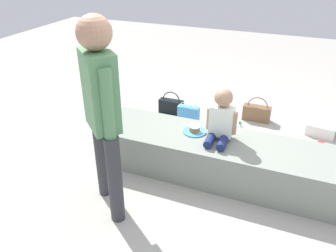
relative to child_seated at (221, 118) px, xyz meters
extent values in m
plane|color=#A4A298|center=(0.03, -0.02, -0.60)|extent=(12.00, 12.00, 0.00)
cube|color=gray|center=(0.03, -0.02, -0.41)|extent=(2.34, 0.60, 0.38)
cylinder|color=navy|center=(-0.06, -0.09, -0.18)|extent=(0.09, 0.25, 0.08)
cylinder|color=navy|center=(0.05, -0.09, -0.18)|extent=(0.09, 0.25, 0.08)
cube|color=white|center=(0.00, 0.02, -0.03)|extent=(0.21, 0.14, 0.28)
sphere|color=tan|center=(0.00, 0.02, 0.19)|extent=(0.16, 0.16, 0.16)
cylinder|color=tan|center=(-0.11, 0.02, -0.04)|extent=(0.05, 0.05, 0.21)
cylinder|color=tan|center=(0.12, 0.02, -0.04)|extent=(0.05, 0.05, 0.21)
cylinder|color=#323338|center=(-0.58, -0.89, -0.22)|extent=(0.11, 0.11, 0.75)
cylinder|color=#323338|center=(-0.84, -0.65, -0.22)|extent=(0.11, 0.11, 0.75)
cube|color=#548A58|center=(-0.71, -0.77, 0.44)|extent=(0.37, 0.36, 0.58)
sphere|color=tan|center=(-0.71, -0.77, 0.85)|extent=(0.24, 0.24, 0.24)
cylinder|color=#548A58|center=(-0.59, -0.88, 0.39)|extent=(0.09, 0.09, 0.54)
cylinder|color=#548A58|center=(-0.84, -0.66, 0.39)|extent=(0.09, 0.09, 0.54)
cylinder|color=#4CA5D8|center=(-0.25, 0.03, -0.21)|extent=(0.22, 0.22, 0.01)
cylinder|color=#94653A|center=(-0.25, 0.03, -0.18)|extent=(0.10, 0.10, 0.05)
cylinder|color=silver|center=(-0.25, 0.03, -0.15)|extent=(0.10, 0.10, 0.01)
cube|color=silver|center=(-0.19, 0.02, -0.20)|extent=(0.11, 0.04, 0.00)
cube|color=#4C99E0|center=(-0.54, 0.71, -0.45)|extent=(0.25, 0.09, 0.30)
torus|color=white|center=(-0.59, 0.71, -0.30)|extent=(0.10, 0.01, 0.10)
torus|color=white|center=(-0.48, 0.71, -0.30)|extent=(0.10, 0.01, 0.10)
cylinder|color=silver|center=(0.06, 0.70, -0.51)|extent=(0.07, 0.07, 0.18)
cone|color=silver|center=(0.06, 0.70, -0.40)|extent=(0.06, 0.06, 0.03)
cylinder|color=#268C3F|center=(0.06, 0.70, -0.38)|extent=(0.03, 0.03, 0.02)
cylinder|color=red|center=(0.91, 0.81, -0.54)|extent=(0.07, 0.07, 0.10)
cube|color=white|center=(0.92, 1.22, -0.53)|extent=(0.35, 0.33, 0.13)
cube|color=black|center=(-0.89, 1.05, -0.51)|extent=(0.31, 0.11, 0.18)
torus|color=black|center=(-0.89, 1.05, -0.41)|extent=(0.23, 0.01, 0.23)
cube|color=brown|center=(0.17, 1.26, -0.50)|extent=(0.33, 0.12, 0.19)
torus|color=brown|center=(0.17, 1.26, -0.41)|extent=(0.25, 0.01, 0.25)
camera|label=1|loc=(0.56, -2.63, 1.36)|focal=36.15mm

